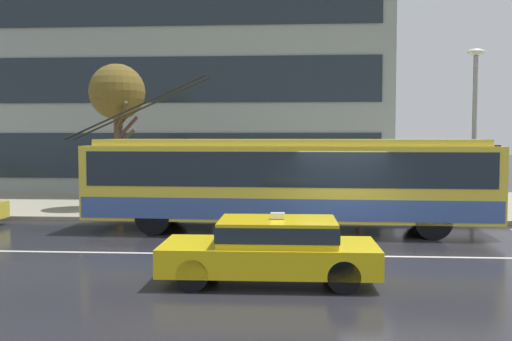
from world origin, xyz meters
TOP-DOWN VIEW (x-y plane):
  - ground_plane at (0.00, 0.00)m, footprint 160.00×160.00m
  - sidewalk_slab at (0.00, 9.03)m, footprint 80.00×10.00m
  - lane_centre_line at (0.00, -1.20)m, footprint 72.00×0.14m
  - trolleybus at (-1.54, 2.43)m, footprint 13.13×2.96m
  - taxi_oncoming_near at (-1.78, -3.79)m, footprint 4.30×1.82m
  - bus_shelter at (-2.60, 6.20)m, footprint 3.70×1.63m
  - pedestrian_at_shelter at (-1.54, 5.37)m, footprint 0.42×0.42m
  - pedestrian_approaching_curb at (1.13, 6.27)m, footprint 1.20×1.20m
  - pedestrian_walking_past at (-3.78, 6.67)m, footprint 1.18×1.18m
  - street_lamp at (4.87, 5.21)m, footprint 0.60×0.32m
  - street_tree_bare at (-8.17, 6.62)m, footprint 2.15×2.20m
  - office_tower_corner_left at (-7.39, 18.56)m, footprint 21.79×13.49m

SIDE VIEW (x-z plane):
  - ground_plane at x=0.00m, z-range 0.00..0.00m
  - lane_centre_line at x=0.00m, z-range 0.00..0.01m
  - sidewalk_slab at x=0.00m, z-range 0.00..0.14m
  - taxi_oncoming_near at x=-1.78m, z-range 0.01..1.40m
  - pedestrian_at_shelter at x=-1.54m, z-range 0.28..1.86m
  - trolleybus at x=-1.54m, z-range -0.83..3.96m
  - pedestrian_approaching_curb at x=1.13m, z-range 0.77..2.77m
  - pedestrian_walking_past at x=-3.78m, z-range 0.76..2.78m
  - bus_shelter at x=-2.60m, z-range 0.78..3.45m
  - street_lamp at x=4.87m, z-range 0.73..6.52m
  - street_tree_bare at x=-8.17m, z-range 1.76..7.32m
  - office_tower_corner_left at x=-7.39m, z-range 0.01..18.62m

